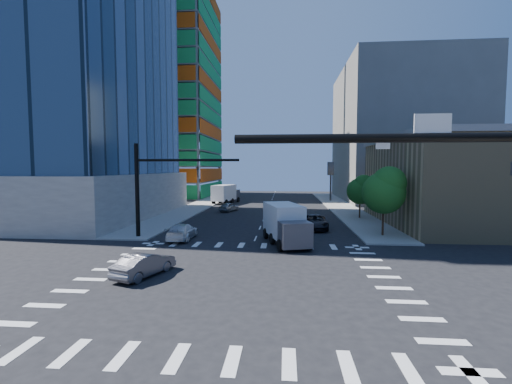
# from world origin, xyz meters

# --- Properties ---
(ground) EXTENTS (160.00, 160.00, 0.00)m
(ground) POSITION_xyz_m (0.00, 0.00, 0.00)
(ground) COLOR black
(ground) RESTS_ON ground
(road_markings) EXTENTS (20.00, 20.00, 0.01)m
(road_markings) POSITION_xyz_m (0.00, 0.00, 0.01)
(road_markings) COLOR silver
(road_markings) RESTS_ON ground
(sidewalk_ne) EXTENTS (5.00, 60.00, 0.15)m
(sidewalk_ne) POSITION_xyz_m (12.50, 40.00, 0.07)
(sidewalk_ne) COLOR gray
(sidewalk_ne) RESTS_ON ground
(sidewalk_nw) EXTENTS (5.00, 60.00, 0.15)m
(sidewalk_nw) POSITION_xyz_m (-12.50, 40.00, 0.07)
(sidewalk_nw) COLOR gray
(sidewalk_nw) RESTS_ON ground
(construction_building) EXTENTS (25.16, 34.50, 70.60)m
(construction_building) POSITION_xyz_m (-27.41, 61.93, 24.61)
(construction_building) COLOR gray
(construction_building) RESTS_ON ground
(commercial_building) EXTENTS (20.50, 22.50, 10.60)m
(commercial_building) POSITION_xyz_m (25.00, 22.00, 5.31)
(commercial_building) COLOR tan
(commercial_building) RESTS_ON ground
(bg_building_ne) EXTENTS (24.00, 30.00, 28.00)m
(bg_building_ne) POSITION_xyz_m (27.00, 55.00, 14.00)
(bg_building_ne) COLOR #68645E
(bg_building_ne) RESTS_ON ground
(signal_mast_nw) EXTENTS (10.20, 0.40, 9.00)m
(signal_mast_nw) POSITION_xyz_m (-10.00, 11.50, 5.49)
(signal_mast_nw) COLOR black
(signal_mast_nw) RESTS_ON sidewalk_nw
(tree_south) EXTENTS (4.16, 4.16, 6.82)m
(tree_south) POSITION_xyz_m (12.63, 13.90, 4.69)
(tree_south) COLOR #382316
(tree_south) RESTS_ON sidewalk_ne
(tree_north) EXTENTS (3.54, 3.52, 5.78)m
(tree_north) POSITION_xyz_m (12.93, 25.90, 3.99)
(tree_north) COLOR #382316
(tree_north) RESTS_ON sidewalk_ne
(car_nb_far) EXTENTS (2.70, 5.70, 1.57)m
(car_nb_far) POSITION_xyz_m (6.19, 17.78, 0.79)
(car_nb_far) COLOR black
(car_nb_far) RESTS_ON ground
(car_sb_near) EXTENTS (2.23, 5.22, 1.50)m
(car_sb_near) POSITION_xyz_m (-6.95, 11.04, 0.75)
(car_sb_near) COLOR white
(car_sb_near) RESTS_ON ground
(car_sb_mid) EXTENTS (3.05, 4.48, 1.42)m
(car_sb_mid) POSITION_xyz_m (-5.98, 32.42, 0.71)
(car_sb_mid) COLOR #93979A
(car_sb_mid) RESTS_ON ground
(car_sb_cross) EXTENTS (2.91, 4.70, 1.46)m
(car_sb_cross) POSITION_xyz_m (-5.99, -0.01, 0.73)
(car_sb_cross) COLOR #57565C
(car_sb_cross) RESTS_ON ground
(box_truck_near) EXTENTS (4.54, 7.17, 3.49)m
(box_truck_near) POSITION_xyz_m (2.96, 9.79, 1.54)
(box_truck_near) COLOR black
(box_truck_near) RESTS_ON ground
(box_truck_far) EXTENTS (4.70, 7.37, 3.58)m
(box_truck_far) POSITION_xyz_m (-8.50, 44.82, 1.59)
(box_truck_far) COLOR black
(box_truck_far) RESTS_ON ground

